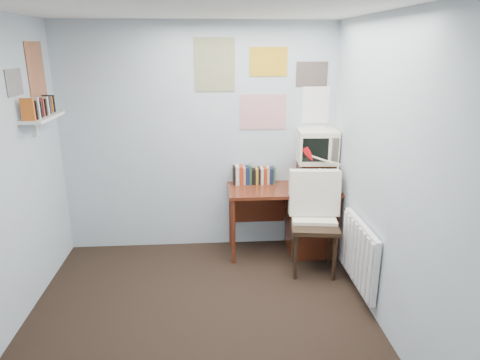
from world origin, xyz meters
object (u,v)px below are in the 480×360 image
object	(u,v)px
desk	(306,217)
radiator	(360,254)
desk_lamp	(338,174)
wall_shelf	(43,117)
crt_tv	(317,145)
desk_chair	(315,226)
tv_riser	(316,173)

from	to	relation	value
desk	radiator	xyz separation A→B (m)	(0.29, -0.93, 0.01)
desk_lamp	wall_shelf	distance (m)	2.92
crt_tv	radiator	world-z (taller)	crt_tv
desk_lamp	crt_tv	distance (m)	0.43
desk_chair	radiator	bearing A→B (deg)	-48.52
desk_chair	wall_shelf	size ratio (longest dim) A/B	1.62
desk_chair	radiator	world-z (taller)	desk_chair
desk	radiator	world-z (taller)	desk
radiator	wall_shelf	size ratio (longest dim) A/B	1.29
crt_tv	desk_lamp	bearing A→B (deg)	-60.66
desk	wall_shelf	bearing A→B (deg)	-171.60
desk_chair	tv_riser	size ratio (longest dim) A/B	2.52
desk_lamp	tv_riser	xyz separation A→B (m)	(-0.15, 0.30, -0.08)
desk_lamp	radiator	distance (m)	0.92
radiator	wall_shelf	bearing A→B (deg)	169.11
desk_lamp	wall_shelf	bearing A→B (deg)	178.83
desk_lamp	wall_shelf	xyz separation A→B (m)	(-2.84, -0.19, 0.65)
crt_tv	wall_shelf	size ratio (longest dim) A/B	0.67
desk	desk_chair	xyz separation A→B (m)	(-0.02, -0.46, 0.10)
desk_chair	tv_riser	bearing A→B (deg)	84.18
desk	desk_chair	size ratio (longest dim) A/B	1.19
desk_chair	wall_shelf	xyz separation A→B (m)	(-2.55, 0.08, 1.12)
wall_shelf	desk_chair	bearing A→B (deg)	-1.86
tv_riser	wall_shelf	xyz separation A→B (m)	(-2.69, -0.49, 0.74)
crt_tv	desk_chair	bearing A→B (deg)	-99.00
desk	desk_chair	world-z (taller)	desk_chair
tv_riser	desk_lamp	bearing A→B (deg)	-63.95
tv_riser	wall_shelf	world-z (taller)	wall_shelf
desk	crt_tv	bearing A→B (deg)	49.68
crt_tv	desk	bearing A→B (deg)	-126.76
wall_shelf	desk	bearing A→B (deg)	8.40
desk_chair	crt_tv	bearing A→B (deg)	85.35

